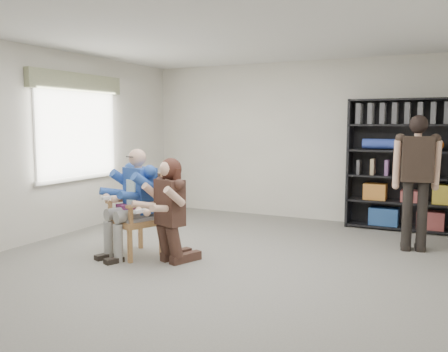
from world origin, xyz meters
The scene contains 8 objects.
room_shell centered at (0.00, 0.00, 1.40)m, with size 6.00×7.00×2.80m, color beige, non-canonical shape.
floor centered at (0.00, 0.00, 0.00)m, with size 6.00×7.00×0.01m, color slate.
window_left centered at (-2.95, 1.00, 1.63)m, with size 0.16×2.00×1.75m, color white, non-canonical shape.
armchair centered at (-1.28, 0.19, 0.54)m, with size 0.62×0.60×1.08m, color #A36845, non-canonical shape.
seated_man centered at (-1.28, 0.19, 0.70)m, with size 0.60×0.84×1.40m, color #294A8B, non-canonical shape.
kneeling_woman centered at (-0.70, 0.07, 0.64)m, with size 0.54×0.86×1.28m, color #3E281E, non-canonical shape.
bookshelf centered at (1.70, 3.28, 1.05)m, with size 1.80×0.38×2.10m, color black, non-canonical shape.
standing_man centered at (1.95, 2.00, 0.90)m, with size 0.56×0.31×1.81m, color black, non-canonical shape.
Camera 1 is at (2.40, -4.71, 1.71)m, focal length 38.00 mm.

